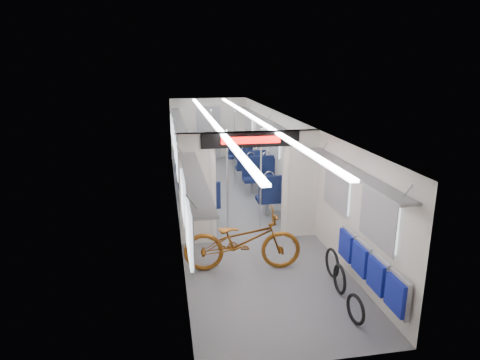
{
  "coord_description": "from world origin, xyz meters",
  "views": [
    {
      "loc": [
        -1.69,
        -10.34,
        3.68
      ],
      "look_at": [
        -0.13,
        -1.63,
        1.19
      ],
      "focal_mm": 32.0,
      "sensor_mm": 36.0,
      "label": 1
    }
  ],
  "objects_px": {
    "bike_hoop_a": "(355,311)",
    "seat_bay_near_right": "(267,182)",
    "seat_bay_near_left": "(197,189)",
    "stanchion_far_right": "(235,150)",
    "bicycle": "(242,241)",
    "flip_bench": "(369,267)",
    "bike_hoop_b": "(339,280)",
    "seat_bay_far_left": "(189,158)",
    "stanchion_near_left": "(227,183)",
    "stanchion_far_left": "(212,149)",
    "bike_hoop_c": "(332,264)",
    "stanchion_near_right": "(261,180)",
    "seat_bay_far_right": "(245,158)"
  },
  "relations": [
    {
      "from": "bike_hoop_a",
      "to": "seat_bay_near_right",
      "type": "relative_size",
      "value": 0.2
    },
    {
      "from": "seat_bay_near_left",
      "to": "stanchion_far_right",
      "type": "xyz_separation_m",
      "value": [
        1.25,
        1.77,
        0.61
      ]
    },
    {
      "from": "bicycle",
      "to": "flip_bench",
      "type": "height_order",
      "value": "bicycle"
    },
    {
      "from": "bike_hoop_b",
      "to": "seat_bay_far_left",
      "type": "distance_m",
      "value": 8.23
    },
    {
      "from": "flip_bench",
      "to": "seat_bay_near_right",
      "type": "height_order",
      "value": "seat_bay_near_right"
    },
    {
      "from": "bike_hoop_b",
      "to": "stanchion_near_left",
      "type": "distance_m",
      "value": 3.29
    },
    {
      "from": "bicycle",
      "to": "stanchion_far_right",
      "type": "bearing_deg",
      "value": -1.98
    },
    {
      "from": "flip_bench",
      "to": "stanchion_far_right",
      "type": "relative_size",
      "value": 0.93
    },
    {
      "from": "bicycle",
      "to": "seat_bay_near_right",
      "type": "height_order",
      "value": "seat_bay_near_right"
    },
    {
      "from": "seat_bay_far_left",
      "to": "stanchion_near_left",
      "type": "relative_size",
      "value": 0.95
    },
    {
      "from": "bike_hoop_a",
      "to": "stanchion_far_left",
      "type": "bearing_deg",
      "value": 99.35
    },
    {
      "from": "bike_hoop_c",
      "to": "stanchion_near_right",
      "type": "height_order",
      "value": "stanchion_near_right"
    },
    {
      "from": "bike_hoop_a",
      "to": "bike_hoop_b",
      "type": "relative_size",
      "value": 0.92
    },
    {
      "from": "bike_hoop_a",
      "to": "stanchion_near_left",
      "type": "distance_m",
      "value": 4.0
    },
    {
      "from": "seat_bay_near_right",
      "to": "stanchion_far_right",
      "type": "distance_m",
      "value": 1.77
    },
    {
      "from": "bicycle",
      "to": "seat_bay_near_left",
      "type": "xyz_separation_m",
      "value": [
        -0.54,
        3.38,
        -0.01
      ]
    },
    {
      "from": "seat_bay_far_left",
      "to": "stanchion_near_left",
      "type": "bearing_deg",
      "value": -84.22
    },
    {
      "from": "bike_hoop_a",
      "to": "seat_bay_far_left",
      "type": "bearing_deg",
      "value": 101.74
    },
    {
      "from": "seat_bay_far_left",
      "to": "stanchion_near_right",
      "type": "distance_m",
      "value": 5.3
    },
    {
      "from": "bicycle",
      "to": "bike_hoop_a",
      "type": "xyz_separation_m",
      "value": [
        1.3,
        -1.94,
        -0.35
      ]
    },
    {
      "from": "stanchion_near_right",
      "to": "stanchion_far_right",
      "type": "height_order",
      "value": "same"
    },
    {
      "from": "seat_bay_far_left",
      "to": "bicycle",
      "type": "bearing_deg",
      "value": -85.55
    },
    {
      "from": "seat_bay_near_right",
      "to": "seat_bay_far_right",
      "type": "height_order",
      "value": "seat_bay_near_right"
    },
    {
      "from": "bike_hoop_a",
      "to": "stanchion_far_right",
      "type": "bearing_deg",
      "value": 94.74
    },
    {
      "from": "seat_bay_far_right",
      "to": "stanchion_near_left",
      "type": "relative_size",
      "value": 0.9
    },
    {
      "from": "bike_hoop_b",
      "to": "seat_bay_far_right",
      "type": "xyz_separation_m",
      "value": [
        -0.07,
        7.81,
        0.32
      ]
    },
    {
      "from": "stanchion_near_right",
      "to": "stanchion_far_right",
      "type": "relative_size",
      "value": 1.0
    },
    {
      "from": "seat_bay_far_left",
      "to": "stanchion_far_left",
      "type": "relative_size",
      "value": 0.95
    },
    {
      "from": "bicycle",
      "to": "stanchion_near_right",
      "type": "height_order",
      "value": "stanchion_near_right"
    },
    {
      "from": "flip_bench",
      "to": "seat_bay_far_left",
      "type": "height_order",
      "value": "seat_bay_far_left"
    },
    {
      "from": "bicycle",
      "to": "bike_hoop_b",
      "type": "height_order",
      "value": "bicycle"
    },
    {
      "from": "bike_hoop_a",
      "to": "seat_bay_near_right",
      "type": "xyz_separation_m",
      "value": [
        0.03,
        5.53,
        0.37
      ]
    },
    {
      "from": "bike_hoop_a",
      "to": "stanchion_far_right",
      "type": "distance_m",
      "value": 7.17
    },
    {
      "from": "bike_hoop_b",
      "to": "stanchion_far_right",
      "type": "bearing_deg",
      "value": 96.34
    },
    {
      "from": "bike_hoop_a",
      "to": "bike_hoop_b",
      "type": "xyz_separation_m",
      "value": [
        0.11,
        0.84,
        0.02
      ]
    },
    {
      "from": "bike_hoop_b",
      "to": "stanchion_near_right",
      "type": "relative_size",
      "value": 0.22
    },
    {
      "from": "stanchion_far_left",
      "to": "stanchion_near_right",
      "type": "bearing_deg",
      "value": -79.95
    },
    {
      "from": "bike_hoop_b",
      "to": "stanchion_near_left",
      "type": "xyz_separation_m",
      "value": [
        -1.42,
        2.82,
        0.93
      ]
    },
    {
      "from": "bike_hoop_b",
      "to": "stanchion_near_right",
      "type": "bearing_deg",
      "value": 103.13
    },
    {
      "from": "stanchion_near_right",
      "to": "seat_bay_near_right",
      "type": "bearing_deg",
      "value": 71.59
    },
    {
      "from": "seat_bay_near_left",
      "to": "stanchion_far_left",
      "type": "distance_m",
      "value": 2.23
    },
    {
      "from": "stanchion_near_left",
      "to": "stanchion_near_right",
      "type": "bearing_deg",
      "value": 5.3
    },
    {
      "from": "seat_bay_near_left",
      "to": "stanchion_near_right",
      "type": "relative_size",
      "value": 0.91
    },
    {
      "from": "bicycle",
      "to": "seat_bay_far_left",
      "type": "height_order",
      "value": "seat_bay_far_left"
    },
    {
      "from": "stanchion_near_right",
      "to": "bike_hoop_c",
      "type": "bearing_deg",
      "value": -71.94
    },
    {
      "from": "bike_hoop_a",
      "to": "stanchion_far_right",
      "type": "height_order",
      "value": "stanchion_far_right"
    },
    {
      "from": "stanchion_near_left",
      "to": "stanchion_far_left",
      "type": "relative_size",
      "value": 1.0
    },
    {
      "from": "seat_bay_near_right",
      "to": "stanchion_near_left",
      "type": "bearing_deg",
      "value": -125.66
    },
    {
      "from": "seat_bay_near_right",
      "to": "bicycle",
      "type": "bearing_deg",
      "value": -110.4
    },
    {
      "from": "bike_hoop_c",
      "to": "seat_bay_near_left",
      "type": "xyz_separation_m",
      "value": [
        -2.03,
        3.94,
        0.31
      ]
    }
  ]
}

